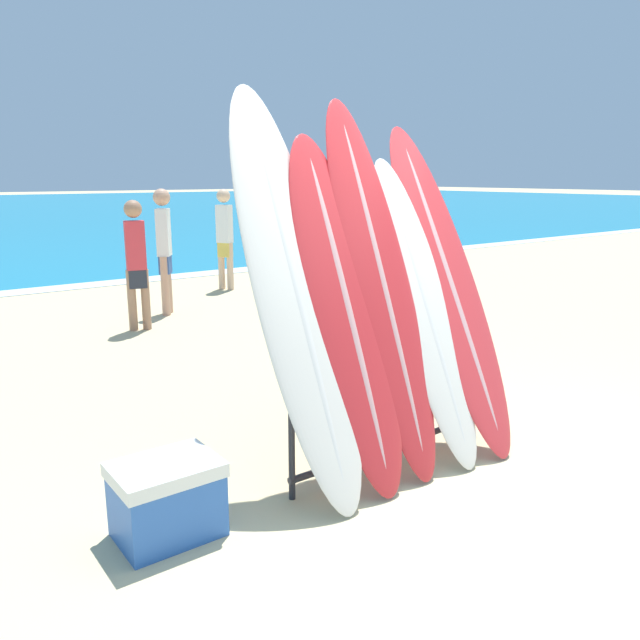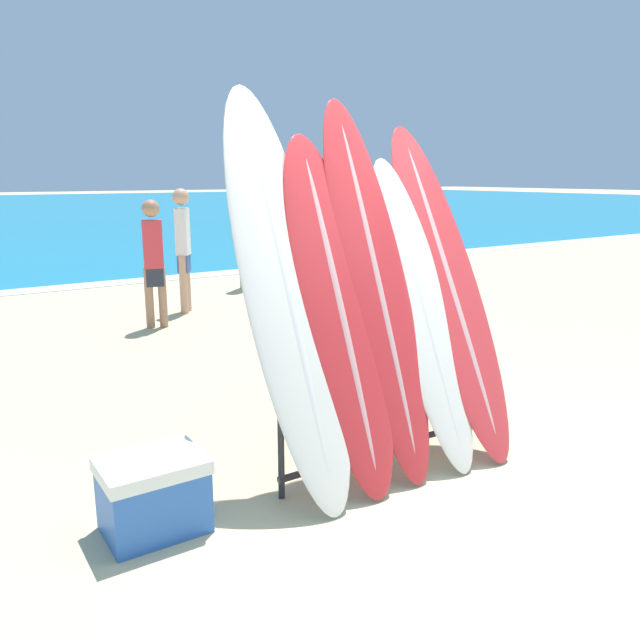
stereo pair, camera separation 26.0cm
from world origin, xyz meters
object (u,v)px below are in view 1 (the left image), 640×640
surfboard_slot_1 (345,310)px  surfboard_slot_3 (424,309)px  surfboard_slot_4 (449,285)px  cooler_box (167,499)px  surfboard_rack (392,401)px  person_near_water (164,247)px  surfboard_slot_2 (380,285)px  person_mid_beach (225,235)px  surfboard_slot_0 (295,291)px  person_far_left (136,260)px

surfboard_slot_1 → surfboard_slot_3: bearing=-1.1°
surfboard_slot_4 → cooler_box: bearing=-178.4°
surfboard_rack → surfboard_slot_4: 0.96m
person_near_water → surfboard_slot_1: bearing=-156.9°
surfboard_slot_4 → cooler_box: 2.40m
surfboard_slot_2 → person_near_water: surfboard_slot_2 is taller
surfboard_rack → person_mid_beach: person_mid_beach is taller
surfboard_slot_3 → cooler_box: bearing=179.7°
surfboard_rack → cooler_box: bearing=177.2°
surfboard_slot_1 → surfboard_slot_3: size_ratio=1.07×
surfboard_slot_0 → surfboard_slot_3: bearing=-5.2°
surfboard_slot_0 → surfboard_slot_3: size_ratio=1.21×
surfboard_slot_2 → surfboard_slot_4: (0.67, 0.01, -0.07)m
surfboard_slot_3 → person_far_left: (-0.31, 4.58, -0.14)m
surfboard_slot_4 → person_far_left: surfboard_slot_4 is taller
surfboard_slot_1 → surfboard_slot_4: (0.99, 0.06, 0.05)m
surfboard_slot_4 → person_near_water: surfboard_slot_4 is taller
cooler_box → person_far_left: bearing=70.9°
surfboard_slot_0 → cooler_box: size_ratio=4.50×
person_mid_beach → person_far_left: size_ratio=1.04×
cooler_box → person_mid_beach: bearing=59.5°
surfboard_slot_0 → surfboard_slot_2: (0.65, -0.03, -0.02)m
surfboard_slot_2 → surfboard_slot_3: surfboard_slot_2 is taller
person_near_water → person_mid_beach: (1.59, 1.23, -0.02)m
person_near_water → person_mid_beach: person_near_water is taller
surfboard_slot_0 → surfboard_slot_3: (1.00, -0.09, -0.21)m
person_near_water → cooler_box: 5.76m
cooler_box → surfboard_slot_1: bearing=0.2°
surfboard_rack → surfboard_slot_4: bearing=11.9°
person_near_water → cooler_box: size_ratio=3.16×
surfboard_slot_0 → person_mid_beach: bearing=65.4°
surfboard_slot_1 → person_far_left: size_ratio=1.35×
person_near_water → person_far_left: person_near_water is taller
surfboard_rack → surfboard_slot_3: surfboard_slot_3 is taller
surfboard_rack → person_near_water: 5.40m
person_far_left → cooler_box: 4.88m
surfboard_rack → cooler_box: size_ratio=3.00×
person_near_water → cooler_box: bearing=-169.0°
surfboard_rack → surfboard_slot_3: 0.66m
surfboard_slot_2 → surfboard_slot_3: bearing=-9.1°
surfboard_slot_4 → person_mid_beach: bearing=75.9°
surfboard_rack → person_mid_beach: bearing=70.9°
surfboard_rack → surfboard_slot_2: bearing=96.5°
surfboard_slot_0 → surfboard_rack: bearing=-13.4°
person_far_left → surfboard_slot_3: bearing=107.6°
person_near_water → person_mid_beach: size_ratio=1.03×
person_near_water → person_mid_beach: bearing=-18.1°
person_mid_beach → person_far_left: person_mid_beach is taller
person_far_left → surfboard_slot_4: bearing=111.7°
person_mid_beach → person_far_left: bearing=-78.2°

